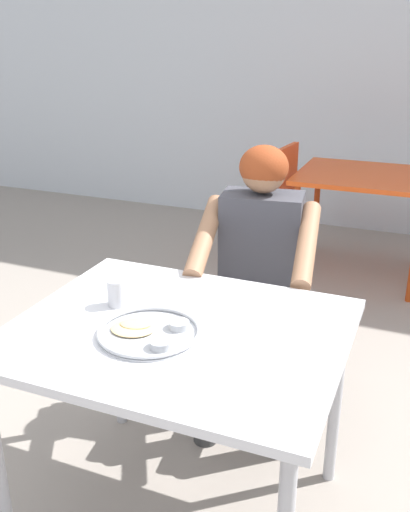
{
  "coord_description": "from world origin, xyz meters",
  "views": [
    {
      "loc": [
        0.63,
        -1.44,
        1.62
      ],
      "look_at": [
        -0.07,
        0.26,
        0.9
      ],
      "focal_mm": 40.44,
      "sensor_mm": 36.0,
      "label": 1
    }
  ],
  "objects_px": {
    "thali_tray": "(149,332)",
    "diner_foreground": "(257,261)",
    "table_background_red": "(365,186)",
    "chair_foreground": "(265,284)",
    "table_foreground": "(179,350)",
    "chair_red_left": "(269,196)",
    "drinking_cup": "(117,292)"
  },
  "relations": [
    {
      "from": "diner_foreground",
      "to": "table_background_red",
      "type": "xyz_separation_m",
      "value": [
        0.21,
        1.76,
        -0.08
      ]
    },
    {
      "from": "thali_tray",
      "to": "chair_foreground",
      "type": "height_order",
      "value": "chair_foreground"
    },
    {
      "from": "table_foreground",
      "to": "drinking_cup",
      "type": "distance_m",
      "value": 0.3
    },
    {
      "from": "table_foreground",
      "to": "chair_red_left",
      "type": "height_order",
      "value": "chair_red_left"
    },
    {
      "from": "diner_foreground",
      "to": "table_background_red",
      "type": "relative_size",
      "value": 1.34
    },
    {
      "from": "thali_tray",
      "to": "chair_foreground",
      "type": "relative_size",
      "value": 0.36
    },
    {
      "from": "diner_foreground",
      "to": "table_background_red",
      "type": "bearing_deg",
      "value": 83.18
    },
    {
      "from": "thali_tray",
      "to": "diner_foreground",
      "type": "relative_size",
      "value": 0.27
    },
    {
      "from": "chair_foreground",
      "to": "table_background_red",
      "type": "bearing_deg",
      "value": 81.19
    },
    {
      "from": "drinking_cup",
      "to": "table_foreground",
      "type": "bearing_deg",
      "value": -14.6
    },
    {
      "from": "table_foreground",
      "to": "drinking_cup",
      "type": "xyz_separation_m",
      "value": [
        -0.26,
        0.07,
        0.13
      ]
    },
    {
      "from": "diner_foreground",
      "to": "table_background_red",
      "type": "height_order",
      "value": "diner_foreground"
    },
    {
      "from": "table_foreground",
      "to": "thali_tray",
      "type": "xyz_separation_m",
      "value": [
        -0.06,
        -0.08,
        0.09
      ]
    },
    {
      "from": "chair_foreground",
      "to": "table_foreground",
      "type": "bearing_deg",
      "value": -90.67
    },
    {
      "from": "thali_tray",
      "to": "chair_foreground",
      "type": "bearing_deg",
      "value": 85.91
    },
    {
      "from": "drinking_cup",
      "to": "chair_foreground",
      "type": "xyz_separation_m",
      "value": [
        0.27,
        0.87,
        -0.29
      ]
    },
    {
      "from": "table_background_red",
      "to": "thali_tray",
      "type": "bearing_deg",
      "value": -96.93
    },
    {
      "from": "drinking_cup",
      "to": "table_background_red",
      "type": "distance_m",
      "value": 2.46
    },
    {
      "from": "thali_tray",
      "to": "drinking_cup",
      "type": "bearing_deg",
      "value": 143.79
    },
    {
      "from": "table_foreground",
      "to": "drinking_cup",
      "type": "bearing_deg",
      "value": 165.4
    },
    {
      "from": "diner_foreground",
      "to": "drinking_cup",
      "type": "bearing_deg",
      "value": -114.54
    },
    {
      "from": "thali_tray",
      "to": "table_background_red",
      "type": "bearing_deg",
      "value": 83.07
    },
    {
      "from": "diner_foreground",
      "to": "chair_red_left",
      "type": "relative_size",
      "value": 1.36
    },
    {
      "from": "thali_tray",
      "to": "diner_foreground",
      "type": "bearing_deg",
      "value": 82.83
    },
    {
      "from": "table_foreground",
      "to": "diner_foreground",
      "type": "bearing_deg",
      "value": 86.97
    },
    {
      "from": "drinking_cup",
      "to": "diner_foreground",
      "type": "xyz_separation_m",
      "value": [
        0.29,
        0.65,
        -0.09
      ]
    },
    {
      "from": "table_background_red",
      "to": "chair_red_left",
      "type": "xyz_separation_m",
      "value": [
        -0.66,
        -0.02,
        -0.13
      ]
    },
    {
      "from": "diner_foreground",
      "to": "chair_foreground",
      "type": "bearing_deg",
      "value": 96.66
    },
    {
      "from": "thali_tray",
      "to": "chair_red_left",
      "type": "relative_size",
      "value": 0.37
    },
    {
      "from": "diner_foreground",
      "to": "thali_tray",
      "type": "bearing_deg",
      "value": -97.17
    },
    {
      "from": "drinking_cup",
      "to": "thali_tray",
      "type": "bearing_deg",
      "value": -36.21
    },
    {
      "from": "table_foreground",
      "to": "diner_foreground",
      "type": "xyz_separation_m",
      "value": [
        0.04,
        0.71,
        0.04
      ]
    }
  ]
}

